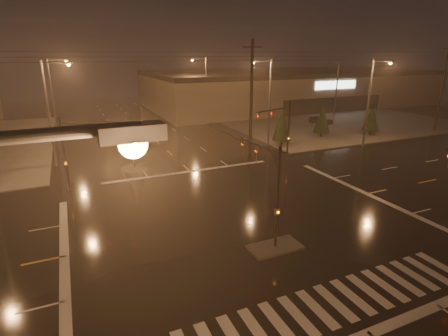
{
  "coord_description": "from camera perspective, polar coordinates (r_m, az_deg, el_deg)",
  "views": [
    {
      "loc": [
        -9.8,
        -18.77,
        10.55
      ],
      "look_at": [
        -0.4,
        2.26,
        3.0
      ],
      "focal_mm": 28.0,
      "sensor_mm": 36.0,
      "label": 1
    }
  ],
  "objects": [
    {
      "name": "ground",
      "position": [
        23.66,
        3.15,
        -8.37
      ],
      "size": [
        140.0,
        140.0,
        0.0
      ],
      "primitive_type": "plane",
      "color": "black",
      "rests_on": "ground"
    },
    {
      "name": "sidewalk_ne",
      "position": [
        63.82,
        15.07,
        8.07
      ],
      "size": [
        36.0,
        36.0,
        0.12
      ],
      "primitive_type": "cube",
      "color": "#413F3A",
      "rests_on": "ground"
    },
    {
      "name": "median_island",
      "position": [
        20.59,
        8.35,
        -12.65
      ],
      "size": [
        3.0,
        1.6,
        0.15
      ],
      "primitive_type": "cube",
      "color": "#413F3A",
      "rests_on": "ground"
    },
    {
      "name": "crosswalk",
      "position": [
        17.4,
        17.67,
        -20.17
      ],
      "size": [
        15.0,
        2.6,
        0.01
      ],
      "primitive_type": "cube",
      "color": "beige",
      "rests_on": "ground"
    },
    {
      "name": "stop_bar_near",
      "position": [
        16.36,
        22.66,
        -23.67
      ],
      "size": [
        16.0,
        0.5,
        0.01
      ],
      "primitive_type": "cube",
      "color": "beige",
      "rests_on": "ground"
    },
    {
      "name": "stop_bar_far",
      "position": [
        33.07,
        -5.56,
        -0.54
      ],
      "size": [
        16.0,
        0.5,
        0.01
      ],
      "primitive_type": "cube",
      "color": "beige",
      "rests_on": "ground"
    },
    {
      "name": "parking_lot",
      "position": [
        65.61,
        19.61,
        7.89
      ],
      "size": [
        50.0,
        24.0,
        0.08
      ],
      "primitive_type": "cube",
      "color": "black",
      "rests_on": "ground"
    },
    {
      "name": "retail_building",
      "position": [
        79.03,
        10.83,
        12.97
      ],
      "size": [
        60.2,
        28.3,
        7.2
      ],
      "color": "brown",
      "rests_on": "ground"
    },
    {
      "name": "signal_mast_median",
      "position": [
        19.72,
        7.4,
        -2.19
      ],
      "size": [
        0.25,
        4.59,
        6.0
      ],
      "color": "black",
      "rests_on": "ground"
    },
    {
      "name": "signal_mast_ne",
      "position": [
        35.41,
        9.53,
        6.89
      ],
      "size": [
        4.84,
        1.86,
        6.0
      ],
      "color": "black",
      "rests_on": "ground"
    },
    {
      "name": "signal_mast_nw",
      "position": [
        29.69,
        -22.88,
        3.54
      ],
      "size": [
        4.84,
        1.86,
        6.0
      ],
      "color": "black",
      "rests_on": "ground"
    },
    {
      "name": "streetlight_1",
      "position": [
        37.1,
        -26.36,
        8.94
      ],
      "size": [
        2.77,
        0.32,
        10.0
      ],
      "color": "#38383A",
      "rests_on": "ground"
    },
    {
      "name": "streetlight_2",
      "position": [
        53.0,
        -26.02,
        11.22
      ],
      "size": [
        2.77,
        0.32,
        10.0
      ],
      "color": "#38383A",
      "rests_on": "ground"
    },
    {
      "name": "streetlight_3",
      "position": [
        40.89,
        7.11,
        11.34
      ],
      "size": [
        2.77,
        0.32,
        10.0
      ],
      "color": "#38383A",
      "rests_on": "ground"
    },
    {
      "name": "streetlight_4",
      "position": [
        58.85,
        -3.2,
        13.49
      ],
      "size": [
        2.77,
        0.32,
        10.0
      ],
      "color": "#38383A",
      "rests_on": "ground"
    },
    {
      "name": "streetlight_6",
      "position": [
        43.94,
        22.89,
        10.55
      ],
      "size": [
        0.32,
        2.77,
        10.0
      ],
      "color": "#38383A",
      "rests_on": "ground"
    },
    {
      "name": "utility_pole_1",
      "position": [
        37.55,
        4.48,
        11.33
      ],
      "size": [
        2.2,
        0.32,
        12.0
      ],
      "color": "black",
      "rests_on": "ground"
    },
    {
      "name": "utility_pole_2",
      "position": [
        58.12,
        32.04,
        11.1
      ],
      "size": [
        2.2,
        0.32,
        12.0
      ],
      "color": "black",
      "rests_on": "ground"
    },
    {
      "name": "conifer_0",
      "position": [
        42.3,
        9.45,
        6.85
      ],
      "size": [
        2.23,
        2.23,
        4.19
      ],
      "color": "black",
      "rests_on": "ground"
    },
    {
      "name": "conifer_1",
      "position": [
        47.81,
        15.74,
        7.66
      ],
      "size": [
        2.18,
        2.18,
        4.11
      ],
      "color": "black",
      "rests_on": "ground"
    },
    {
      "name": "conifer_2",
      "position": [
        51.07,
        22.92,
        7.54
      ],
      "size": [
        2.17,
        2.17,
        4.09
      ],
      "color": "black",
      "rests_on": "ground"
    },
    {
      "name": "conifer_3",
      "position": [
        36.55,
        -14.83,
        5.32
      ],
      "size": [
        2.71,
        2.71,
        4.94
      ],
      "color": "black",
      "rests_on": "ground"
    },
    {
      "name": "car_parked",
      "position": [
        57.93,
        15.59,
        7.64
      ],
      "size": [
        3.45,
        3.91,
        1.28
      ],
      "primitive_type": "imported",
      "rotation": [
        0.0,
        0.0,
        0.64
      ],
      "color": "black",
      "rests_on": "ground"
    }
  ]
}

